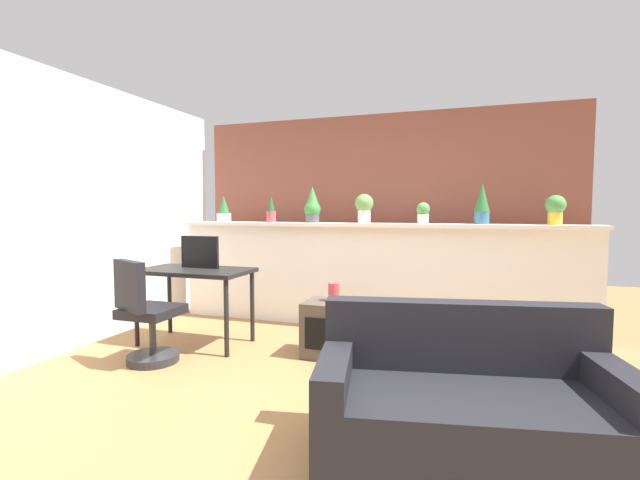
{
  "coord_description": "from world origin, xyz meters",
  "views": [
    {
      "loc": [
        1.02,
        -2.73,
        1.33
      ],
      "look_at": [
        -0.26,
        1.09,
        1.05
      ],
      "focal_mm": 24.26,
      "sensor_mm": 36.0,
      "label": 1
    }
  ],
  "objects_px": {
    "tv_monitor": "(200,252)",
    "side_cube_shelf": "(327,328)",
    "potted_plant_4": "(423,212)",
    "couch": "(467,408)",
    "desk": "(195,277)",
    "potted_plant_6": "(555,208)",
    "potted_plant_5": "(482,203)",
    "potted_plant_2": "(312,206)",
    "potted_plant_3": "(364,207)",
    "office_chair": "(146,319)",
    "vase_on_shelf": "(334,292)",
    "potted_plant_0": "(224,210)",
    "potted_plant_1": "(271,211)"
  },
  "relations": [
    {
      "from": "potted_plant_5",
      "to": "side_cube_shelf",
      "type": "xyz_separation_m",
      "value": [
        -1.34,
        -1.03,
        -1.15
      ]
    },
    {
      "from": "potted_plant_1",
      "to": "potted_plant_5",
      "type": "bearing_deg",
      "value": 1.56
    },
    {
      "from": "potted_plant_4",
      "to": "couch",
      "type": "distance_m",
      "value": 2.58
    },
    {
      "from": "tv_monitor",
      "to": "vase_on_shelf",
      "type": "relative_size",
      "value": 2.5
    },
    {
      "from": "potted_plant_6",
      "to": "vase_on_shelf",
      "type": "bearing_deg",
      "value": -153.52
    },
    {
      "from": "desk",
      "to": "tv_monitor",
      "type": "bearing_deg",
      "value": 82.96
    },
    {
      "from": "potted_plant_1",
      "to": "potted_plant_6",
      "type": "bearing_deg",
      "value": 0.91
    },
    {
      "from": "potted_plant_5",
      "to": "tv_monitor",
      "type": "distance_m",
      "value": 2.91
    },
    {
      "from": "potted_plant_6",
      "to": "couch",
      "type": "relative_size",
      "value": 0.17
    },
    {
      "from": "potted_plant_6",
      "to": "side_cube_shelf",
      "type": "relative_size",
      "value": 0.58
    },
    {
      "from": "potted_plant_1",
      "to": "office_chair",
      "type": "bearing_deg",
      "value": -103.9
    },
    {
      "from": "potted_plant_0",
      "to": "potted_plant_2",
      "type": "xyz_separation_m",
      "value": [
        1.17,
        0.01,
        0.05
      ]
    },
    {
      "from": "potted_plant_1",
      "to": "potted_plant_4",
      "type": "relative_size",
      "value": 1.42
    },
    {
      "from": "potted_plant_3",
      "to": "side_cube_shelf",
      "type": "xyz_separation_m",
      "value": [
        -0.12,
        -0.99,
        -1.12
      ]
    },
    {
      "from": "potted_plant_4",
      "to": "couch",
      "type": "height_order",
      "value": "potted_plant_4"
    },
    {
      "from": "potted_plant_1",
      "to": "office_chair",
      "type": "distance_m",
      "value": 1.96
    },
    {
      "from": "potted_plant_6",
      "to": "desk",
      "type": "xyz_separation_m",
      "value": [
        -3.35,
        -1.1,
        -0.68
      ]
    },
    {
      "from": "side_cube_shelf",
      "to": "vase_on_shelf",
      "type": "relative_size",
      "value": 3.03
    },
    {
      "from": "potted_plant_6",
      "to": "office_chair",
      "type": "xyz_separation_m",
      "value": [
        -3.42,
        -1.72,
        -0.96
      ]
    },
    {
      "from": "office_chair",
      "to": "side_cube_shelf",
      "type": "xyz_separation_m",
      "value": [
        1.41,
        0.7,
        -0.14
      ]
    },
    {
      "from": "potted_plant_5",
      "to": "tv_monitor",
      "type": "xyz_separation_m",
      "value": [
        -2.67,
        -1.03,
        -0.49
      ]
    },
    {
      "from": "potted_plant_6",
      "to": "side_cube_shelf",
      "type": "bearing_deg",
      "value": -153.13
    },
    {
      "from": "potted_plant_0",
      "to": "potted_plant_1",
      "type": "xyz_separation_m",
      "value": [
        0.67,
        -0.05,
        -0.01
      ]
    },
    {
      "from": "potted_plant_1",
      "to": "potted_plant_4",
      "type": "bearing_deg",
      "value": 0.35
    },
    {
      "from": "potted_plant_2",
      "to": "potted_plant_3",
      "type": "bearing_deg",
      "value": -3.02
    },
    {
      "from": "couch",
      "to": "potted_plant_6",
      "type": "bearing_deg",
      "value": 71.38
    },
    {
      "from": "potted_plant_5",
      "to": "potted_plant_4",
      "type": "bearing_deg",
      "value": -174.8
    },
    {
      "from": "side_cube_shelf",
      "to": "couch",
      "type": "bearing_deg",
      "value": -48.09
    },
    {
      "from": "tv_monitor",
      "to": "side_cube_shelf",
      "type": "distance_m",
      "value": 1.49
    },
    {
      "from": "couch",
      "to": "potted_plant_5",
      "type": "bearing_deg",
      "value": 86.94
    },
    {
      "from": "vase_on_shelf",
      "to": "desk",
      "type": "bearing_deg",
      "value": -175.02
    },
    {
      "from": "potted_plant_2",
      "to": "couch",
      "type": "distance_m",
      "value": 3.13
    },
    {
      "from": "office_chair",
      "to": "vase_on_shelf",
      "type": "distance_m",
      "value": 1.66
    },
    {
      "from": "potted_plant_2",
      "to": "side_cube_shelf",
      "type": "distance_m",
      "value": 1.61
    },
    {
      "from": "office_chair",
      "to": "vase_on_shelf",
      "type": "height_order",
      "value": "office_chair"
    },
    {
      "from": "potted_plant_0",
      "to": "potted_plant_5",
      "type": "relative_size",
      "value": 0.76
    },
    {
      "from": "potted_plant_4",
      "to": "couch",
      "type": "relative_size",
      "value": 0.13
    },
    {
      "from": "couch",
      "to": "desk",
      "type": "bearing_deg",
      "value": 153.61
    },
    {
      "from": "potted_plant_6",
      "to": "side_cube_shelf",
      "type": "xyz_separation_m",
      "value": [
        -2.01,
        -1.02,
        -1.1
      ]
    },
    {
      "from": "potted_plant_3",
      "to": "potted_plant_0",
      "type": "bearing_deg",
      "value": 179.12
    },
    {
      "from": "desk",
      "to": "tv_monitor",
      "type": "distance_m",
      "value": 0.26
    },
    {
      "from": "couch",
      "to": "potted_plant_2",
      "type": "bearing_deg",
      "value": 125.84
    },
    {
      "from": "potted_plant_2",
      "to": "potted_plant_3",
      "type": "height_order",
      "value": "potted_plant_2"
    },
    {
      "from": "potted_plant_5",
      "to": "potted_plant_2",
      "type": "bearing_deg",
      "value": -179.74
    },
    {
      "from": "office_chair",
      "to": "vase_on_shelf",
      "type": "xyz_separation_m",
      "value": [
        1.47,
        0.75,
        0.19
      ]
    },
    {
      "from": "potted_plant_6",
      "to": "potted_plant_5",
      "type": "bearing_deg",
      "value": 178.62
    },
    {
      "from": "potted_plant_3",
      "to": "desk",
      "type": "height_order",
      "value": "potted_plant_3"
    },
    {
      "from": "desk",
      "to": "couch",
      "type": "xyz_separation_m",
      "value": [
        2.56,
        -1.27,
        -0.38
      ]
    },
    {
      "from": "potted_plant_2",
      "to": "potted_plant_5",
      "type": "distance_m",
      "value": 1.84
    },
    {
      "from": "potted_plant_0",
      "to": "side_cube_shelf",
      "type": "bearing_deg",
      "value": -31.38
    }
  ]
}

